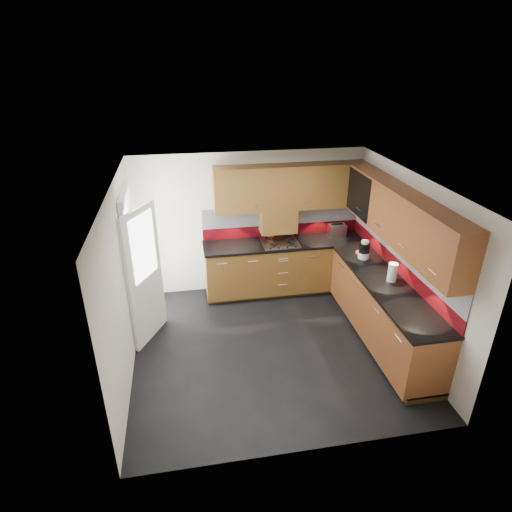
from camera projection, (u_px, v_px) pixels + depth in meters
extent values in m
cube|color=black|center=(271.00, 347.00, 6.13)|extent=(4.00, 3.80, 0.02)
cube|color=white|center=(274.00, 179.00, 5.06)|extent=(4.00, 3.80, 0.10)
cube|color=silver|center=(249.00, 222.00, 7.23)|extent=(4.00, 0.08, 2.64)
cube|color=silver|center=(313.00, 363.00, 3.97)|extent=(4.00, 0.08, 2.64)
cube|color=silver|center=(119.00, 285.00, 5.29)|extent=(0.08, 3.80, 2.64)
cube|color=silver|center=(409.00, 261.00, 5.91)|extent=(0.08, 3.80, 2.64)
cube|color=#583313|center=(284.00, 266.00, 7.33)|extent=(2.70, 0.60, 0.95)
cube|color=brown|center=(383.00, 311.00, 6.08)|extent=(0.60, 2.60, 0.95)
cube|color=#3A2810|center=(283.00, 287.00, 7.54)|extent=(2.70, 0.54, 0.10)
cube|color=#3A2810|center=(381.00, 335.00, 6.27)|extent=(0.54, 2.60, 0.10)
cube|color=black|center=(285.00, 243.00, 7.13)|extent=(2.72, 0.62, 0.04)
cube|color=black|center=(387.00, 285.00, 5.87)|extent=(0.62, 2.60, 0.04)
cube|color=maroon|center=(282.00, 230.00, 7.34)|extent=(2.70, 0.02, 0.20)
cube|color=silver|center=(282.00, 215.00, 7.22)|extent=(2.70, 0.02, 0.34)
cube|color=maroon|center=(397.00, 265.00, 6.14)|extent=(0.02, 3.20, 0.20)
cube|color=silver|center=(400.00, 248.00, 6.03)|extent=(0.02, 3.20, 0.34)
cube|color=#583313|center=(291.00, 187.00, 6.87)|extent=(2.50, 0.33, 0.72)
cube|color=brown|center=(401.00, 217.00, 5.63)|extent=(0.33, 2.87, 0.72)
cube|color=silver|center=(284.00, 203.00, 6.78)|extent=(1.80, 0.01, 0.16)
cube|color=silver|center=(388.00, 234.00, 5.66)|extent=(0.01, 2.00, 0.16)
cube|color=#583313|center=(278.00, 220.00, 7.09)|extent=(0.60, 0.33, 0.40)
cube|color=black|center=(358.00, 194.00, 6.52)|extent=(0.01, 0.80, 0.66)
cube|color=#FFD18C|center=(377.00, 193.00, 6.56)|extent=(0.01, 0.76, 0.64)
cube|color=black|center=(369.00, 192.00, 6.53)|extent=(0.29, 0.76, 0.01)
cylinder|color=black|center=(377.00, 191.00, 6.27)|extent=(0.07, 0.07, 0.16)
cylinder|color=black|center=(373.00, 188.00, 6.40)|extent=(0.07, 0.07, 0.16)
cylinder|color=white|center=(368.00, 185.00, 6.54)|extent=(0.07, 0.07, 0.16)
cylinder|color=black|center=(365.00, 183.00, 6.67)|extent=(0.07, 0.07, 0.16)
cube|color=white|center=(133.00, 265.00, 6.18)|extent=(0.06, 0.95, 2.04)
cube|color=white|center=(145.00, 277.00, 5.91)|extent=(0.42, 0.73, 1.98)
cube|color=white|center=(143.00, 247.00, 5.72)|extent=(0.28, 0.50, 0.90)
cube|color=silver|center=(280.00, 242.00, 7.09)|extent=(0.60, 0.52, 0.02)
torus|color=black|center=(272.00, 244.00, 6.95)|extent=(0.14, 0.14, 0.02)
torus|color=black|center=(291.00, 243.00, 6.99)|extent=(0.14, 0.14, 0.02)
torus|color=black|center=(269.00, 238.00, 7.17)|extent=(0.14, 0.14, 0.02)
torus|color=black|center=(287.00, 237.00, 7.22)|extent=(0.14, 0.14, 0.02)
cube|color=black|center=(283.00, 248.00, 6.87)|extent=(0.46, 0.04, 0.02)
cylinder|color=#D44913|center=(271.00, 234.00, 7.25)|extent=(0.12, 0.12, 0.15)
cylinder|color=olive|center=(270.00, 223.00, 7.18)|extent=(0.06, 0.03, 0.29)
cylinder|color=olive|center=(271.00, 224.00, 7.19)|extent=(0.05, 0.02, 0.27)
cylinder|color=olive|center=(270.00, 223.00, 7.18)|extent=(0.05, 0.04, 0.31)
cylinder|color=olive|center=(271.00, 225.00, 7.19)|extent=(0.05, 0.03, 0.25)
cylinder|color=olive|center=(270.00, 224.00, 7.17)|extent=(0.02, 0.05, 0.28)
cube|color=silver|center=(337.00, 230.00, 7.33)|extent=(0.30, 0.20, 0.20)
cube|color=black|center=(338.00, 224.00, 7.28)|extent=(0.22, 0.04, 0.01)
cube|color=black|center=(337.00, 224.00, 7.32)|extent=(0.22, 0.04, 0.01)
cylinder|color=white|center=(364.00, 255.00, 6.55)|extent=(0.17, 0.17, 0.10)
cylinder|color=black|center=(364.00, 248.00, 6.50)|extent=(0.16, 0.16, 0.15)
cylinder|color=white|center=(365.00, 242.00, 6.46)|extent=(0.11, 0.11, 0.04)
cylinder|color=white|center=(392.00, 272.00, 5.87)|extent=(0.15, 0.15, 0.26)
cube|color=red|center=(360.00, 253.00, 6.72)|extent=(0.18, 0.17, 0.02)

